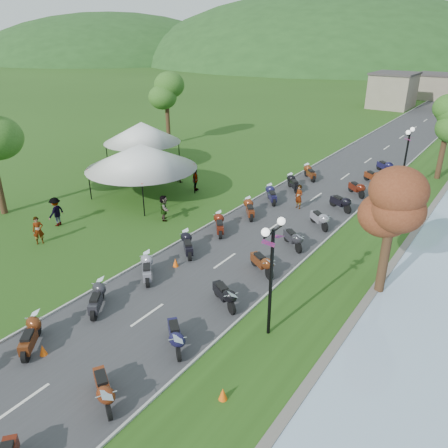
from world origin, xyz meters
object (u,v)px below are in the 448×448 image
Objects in this scene: vendor_tent_main at (142,171)px; pedestrian_c at (58,225)px; pedestrian_a at (41,243)px; pedestrian_b at (180,182)px.

vendor_tent_main is 2.88× the size of pedestrian_c.
pedestrian_a reaches higher than pedestrian_b.
pedestrian_b is (-0.61, 13.37, 0.00)m from pedestrian_a.
pedestrian_a is 0.89× the size of pedestrian_c.
pedestrian_a is (0.60, -9.23, -2.00)m from vendor_tent_main.
vendor_tent_main reaches higher than pedestrian_b.
pedestrian_b is 0.82× the size of pedestrian_c.
pedestrian_c is at bearing 61.95° from pedestrian_a.
pedestrian_c is at bearing -96.23° from vendor_tent_main.
vendor_tent_main is at bearing 33.89° from pedestrian_a.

